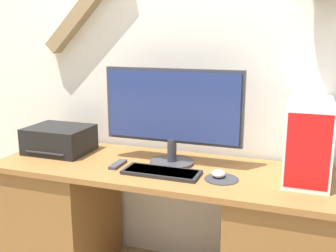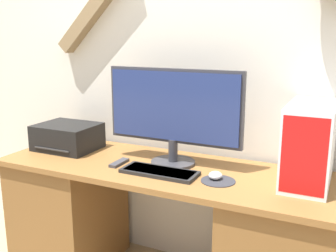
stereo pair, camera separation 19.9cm
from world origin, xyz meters
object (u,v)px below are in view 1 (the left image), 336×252
(mouse, at_px, (218,174))
(computer_tower, at_px, (308,140))
(remote_control, at_px, (118,164))
(monitor, at_px, (172,111))
(printer, at_px, (59,140))
(keyboard, at_px, (161,172))

(mouse, distance_m, computer_tower, 0.46)
(computer_tower, bearing_deg, remote_control, -170.30)
(monitor, distance_m, mouse, 0.41)
(computer_tower, distance_m, printer, 1.38)
(mouse, bearing_deg, computer_tower, 21.90)
(mouse, distance_m, remote_control, 0.54)
(monitor, relative_size, printer, 2.11)
(monitor, height_order, mouse, monitor)
(remote_control, bearing_deg, printer, 165.31)
(keyboard, xyz_separation_m, mouse, (0.28, 0.04, 0.01))
(mouse, relative_size, printer, 0.20)
(monitor, distance_m, remote_control, 0.40)
(keyboard, distance_m, mouse, 0.28)
(keyboard, height_order, mouse, mouse)
(keyboard, relative_size, mouse, 5.45)
(printer, bearing_deg, monitor, 1.44)
(keyboard, bearing_deg, remote_control, 171.40)
(keyboard, relative_size, computer_tower, 0.87)
(monitor, distance_m, printer, 0.73)
(mouse, xyz_separation_m, printer, (-0.97, 0.11, 0.05))
(monitor, bearing_deg, printer, -178.56)
(mouse, height_order, computer_tower, computer_tower)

